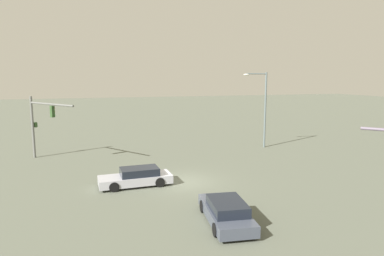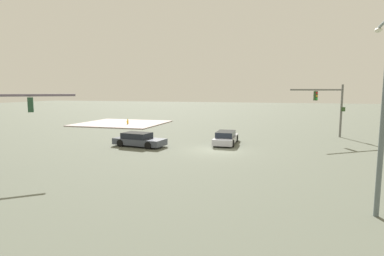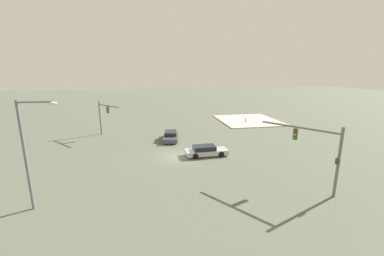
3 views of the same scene
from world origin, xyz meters
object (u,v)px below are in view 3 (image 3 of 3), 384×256
traffic_signal_opposite_side (318,147)px  sedan_car_approaching (171,136)px  streetlamp_curved_arm (29,148)px  fire_hydrant_on_curb (246,120)px  sedan_car_waiting_far (206,151)px  traffic_signal_near_corner (104,113)px

traffic_signal_opposite_side → sedan_car_approaching: bearing=-4.1°
sedan_car_approaching → streetlamp_curved_arm: bearing=-27.1°
traffic_signal_opposite_side → streetlamp_curved_arm: streetlamp_curved_arm is taller
sedan_car_approaching → fire_hydrant_on_curb: (9.13, -14.95, -0.09)m
sedan_car_approaching → fire_hydrant_on_curb: sedan_car_approaching is taller
sedan_car_waiting_far → traffic_signal_opposite_side: bearing=-56.6°
streetlamp_curved_arm → sedan_car_approaching: (15.85, -11.03, -3.96)m
traffic_signal_opposite_side → fire_hydrant_on_curb: 26.72m
streetlamp_curved_arm → sedan_car_waiting_far: streetlamp_curved_arm is taller
streetlamp_curved_arm → sedan_car_waiting_far: 17.22m
traffic_signal_opposite_side → fire_hydrant_on_curb: (26.06, -4.88, -3.25)m
traffic_signal_near_corner → sedan_car_approaching: bearing=26.7°
traffic_signal_near_corner → streetlamp_curved_arm: bearing=-44.2°
sedan_car_approaching → sedan_car_waiting_far: 7.98m
traffic_signal_near_corner → fire_hydrant_on_curb: traffic_signal_near_corner is taller
streetlamp_curved_arm → sedan_car_waiting_far: (8.61, -14.38, -3.96)m
traffic_signal_opposite_side → sedan_car_approaching: 19.96m
traffic_signal_near_corner → traffic_signal_opposite_side: traffic_signal_opposite_side is taller
traffic_signal_near_corner → sedan_car_waiting_far: bearing=8.7°
sedan_car_approaching → fire_hydrant_on_curb: bearing=129.1°
streetlamp_curved_arm → sedan_car_approaching: bearing=59.8°
sedan_car_approaching → sedan_car_waiting_far: (-7.24, -3.36, -0.00)m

